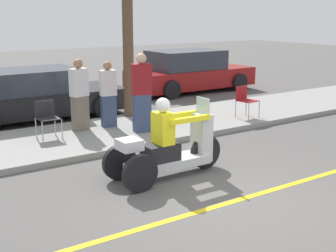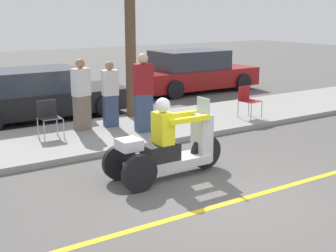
# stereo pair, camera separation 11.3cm
# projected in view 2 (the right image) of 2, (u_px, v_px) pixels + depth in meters

# --- Properties ---
(ground_plane) EXTENTS (60.00, 60.00, 0.00)m
(ground_plane) POSITION_uv_depth(u_px,v_px,m) (232.00, 202.00, 7.23)
(ground_plane) COLOR #565451
(lane_stripe) EXTENTS (24.00, 0.12, 0.01)m
(lane_stripe) POSITION_uv_depth(u_px,v_px,m) (222.00, 205.00, 7.12)
(lane_stripe) COLOR gold
(lane_stripe) RESTS_ON ground
(sidewalk_strip) EXTENTS (28.00, 2.80, 0.12)m
(sidewalk_strip) POSITION_uv_depth(u_px,v_px,m) (103.00, 134.00, 10.95)
(sidewalk_strip) COLOR gray
(sidewalk_strip) RESTS_ON ground
(motorcycle_trike) EXTENTS (2.26, 0.80, 1.44)m
(motorcycle_trike) POSITION_uv_depth(u_px,v_px,m) (168.00, 149.00, 8.22)
(motorcycle_trike) COLOR black
(motorcycle_trike) RESTS_ON ground
(spectator_end_of_line) EXTENTS (0.41, 0.29, 1.59)m
(spectator_end_of_line) POSITION_uv_depth(u_px,v_px,m) (110.00, 95.00, 11.30)
(spectator_end_of_line) COLOR #38476B
(spectator_end_of_line) RESTS_ON sidewalk_strip
(spectator_by_tree) EXTENTS (0.44, 0.32, 1.68)m
(spectator_by_tree) POSITION_uv_depth(u_px,v_px,m) (81.00, 96.00, 10.97)
(spectator_by_tree) COLOR #726656
(spectator_by_tree) RESTS_ON sidewalk_strip
(spectator_far_back) EXTENTS (0.49, 0.36, 1.83)m
(spectator_far_back) POSITION_uv_depth(u_px,v_px,m) (143.00, 94.00, 10.78)
(spectator_far_back) COLOR #38476B
(spectator_far_back) RESTS_ON sidewalk_strip
(folding_chair_curbside) EXTENTS (0.52, 0.52, 0.82)m
(folding_chair_curbside) POSITION_uv_depth(u_px,v_px,m) (247.00, 98.00, 12.36)
(folding_chair_curbside) COLOR #A5A8AD
(folding_chair_curbside) RESTS_ON sidewalk_strip
(folding_chair_set_back) EXTENTS (0.47, 0.47, 0.82)m
(folding_chair_set_back) POSITION_uv_depth(u_px,v_px,m) (49.00, 115.00, 10.39)
(folding_chair_set_back) COLOR #A5A8AD
(folding_chair_set_back) RESTS_ON sidewalk_strip
(parked_car_lot_right) EXTENTS (4.66, 2.11, 1.50)m
(parked_car_lot_right) POSITION_uv_depth(u_px,v_px,m) (193.00, 72.00, 17.03)
(parked_car_lot_right) COLOR maroon
(parked_car_lot_right) RESTS_ON ground
(parked_car_lot_far) EXTENTS (4.77, 2.10, 1.36)m
(parked_car_lot_far) POSITION_uv_depth(u_px,v_px,m) (36.00, 95.00, 12.70)
(parked_car_lot_far) COLOR black
(parked_car_lot_far) RESTS_ON ground
(tree_trunk) EXTENTS (0.28, 0.28, 3.33)m
(tree_trunk) POSITION_uv_depth(u_px,v_px,m) (131.00, 54.00, 12.24)
(tree_trunk) COLOR brown
(tree_trunk) RESTS_ON sidewalk_strip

